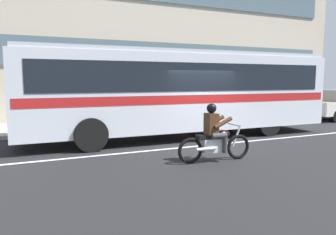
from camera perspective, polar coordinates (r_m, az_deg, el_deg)
ground_plane at (r=11.43m, az=5.86°, el=-4.33°), size 60.00×60.00×0.00m
sidewalk_curb at (r=15.98m, az=-3.30°, el=-0.88°), size 28.00×3.80×0.15m
lane_center_stripe at (r=10.93m, az=7.44°, el=-4.84°), size 26.60×0.14×0.01m
office_building_facade at (r=18.23m, az=-6.07°, el=15.80°), size 28.00×0.89×10.14m
transit_bus at (r=12.19m, az=2.37°, el=5.30°), size 11.81×2.82×3.22m
motorcycle_with_rider at (r=8.66m, az=8.28°, el=-3.50°), size 2.14×0.64×1.56m
fire_hydrant at (r=15.93m, az=3.98°, el=0.69°), size 0.22×0.30×0.75m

